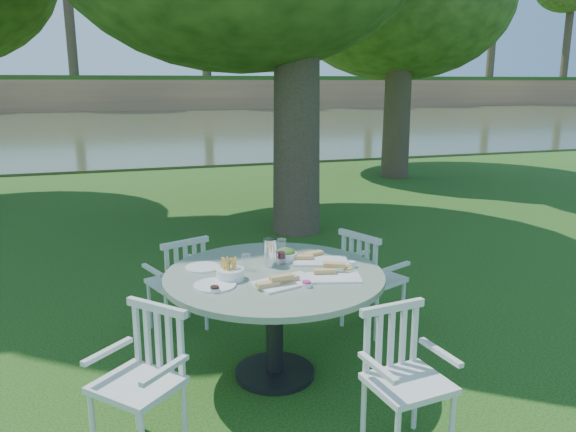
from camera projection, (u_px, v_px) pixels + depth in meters
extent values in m
plane|color=#12380B|center=(295.00, 313.00, 5.03)|extent=(140.00, 140.00, 0.00)
cylinder|color=black|center=(275.00, 372.00, 3.96)|extent=(0.56, 0.56, 0.04)
cylinder|color=black|center=(275.00, 325.00, 3.88)|extent=(0.12, 0.12, 0.68)
cylinder|color=gray|center=(274.00, 276.00, 3.79)|extent=(1.49, 1.49, 0.04)
cylinder|color=silver|center=(403.00, 305.00, 4.66)|extent=(0.03, 0.03, 0.42)
cylinder|color=silver|center=(369.00, 293.00, 4.93)|extent=(0.03, 0.03, 0.42)
cylinder|color=silver|center=(376.00, 316.00, 4.44)|extent=(0.03, 0.03, 0.42)
cylinder|color=silver|center=(342.00, 303.00, 4.72)|extent=(0.03, 0.03, 0.42)
cube|color=silver|center=(373.00, 278.00, 4.64)|extent=(0.53, 0.55, 0.04)
cube|color=silver|center=(359.00, 260.00, 4.47)|extent=(0.20, 0.41, 0.43)
cylinder|color=silver|center=(188.00, 296.00, 4.89)|extent=(0.03, 0.03, 0.40)
cylinder|color=silver|center=(150.00, 306.00, 4.68)|extent=(0.03, 0.03, 0.40)
cylinder|color=silver|center=(206.00, 307.00, 4.65)|extent=(0.03, 0.03, 0.40)
cylinder|color=silver|center=(167.00, 318.00, 4.44)|extent=(0.03, 0.03, 0.40)
cube|color=silver|center=(177.00, 282.00, 4.61)|extent=(0.51, 0.49, 0.04)
cube|color=silver|center=(186.00, 265.00, 4.43)|extent=(0.40, 0.17, 0.41)
cylinder|color=silver|center=(93.00, 427.00, 3.02)|extent=(0.03, 0.03, 0.41)
cylinder|color=silver|center=(137.00, 398.00, 3.30)|extent=(0.03, 0.03, 0.41)
cylinder|color=silver|center=(185.00, 416.00, 3.12)|extent=(0.03, 0.03, 0.41)
cube|color=silver|center=(137.00, 385.00, 3.02)|extent=(0.56, 0.56, 0.04)
cube|color=silver|center=(158.00, 339.00, 3.13)|extent=(0.31, 0.33, 0.42)
cylinder|color=silver|center=(452.00, 427.00, 3.03)|extent=(0.03, 0.03, 0.40)
cylinder|color=silver|center=(363.00, 412.00, 3.17)|extent=(0.03, 0.03, 0.40)
cylinder|color=silver|center=(415.00, 398.00, 3.31)|extent=(0.03, 0.03, 0.40)
cube|color=silver|center=(409.00, 384.00, 3.05)|extent=(0.45, 0.42, 0.04)
cube|color=silver|center=(391.00, 339.00, 3.16)|extent=(0.41, 0.08, 0.41)
cube|color=white|center=(286.00, 282.00, 3.59)|extent=(0.44, 0.33, 0.01)
cube|color=white|center=(334.00, 278.00, 3.68)|extent=(0.39, 0.29, 0.01)
cube|color=white|center=(320.00, 261.00, 4.01)|extent=(0.44, 0.33, 0.02)
cylinder|color=white|center=(215.00, 285.00, 3.54)|extent=(0.27, 0.27, 0.01)
cylinder|color=white|center=(203.00, 267.00, 3.89)|extent=(0.24, 0.24, 0.01)
cylinder|color=white|center=(230.00, 274.00, 3.66)|extent=(0.18, 0.18, 0.07)
cylinder|color=white|center=(286.00, 256.00, 4.06)|extent=(0.16, 0.16, 0.05)
cylinder|color=silver|center=(270.00, 252.00, 3.92)|extent=(0.10, 0.10, 0.19)
cylinder|color=white|center=(281.00, 251.00, 3.96)|extent=(0.07, 0.07, 0.18)
cylinder|color=white|center=(246.00, 262.00, 3.84)|extent=(0.06, 0.06, 0.11)
cylinder|color=white|center=(238.00, 270.00, 3.70)|extent=(0.06, 0.06, 0.10)
cylinder|color=white|center=(307.00, 285.00, 3.52)|extent=(0.06, 0.06, 0.03)
cylinder|color=white|center=(348.00, 271.00, 3.78)|extent=(0.06, 0.06, 0.03)
cylinder|color=white|center=(351.00, 265.00, 3.90)|extent=(0.07, 0.07, 0.03)
cylinder|color=white|center=(215.00, 290.00, 3.44)|extent=(0.06, 0.06, 0.03)
cube|color=#353E25|center=(138.00, 127.00, 26.30)|extent=(100.00, 28.00, 0.12)
cube|color=#9C6C49|center=(124.00, 96.00, 40.39)|extent=(100.00, 3.00, 2.20)
cube|color=#12380B|center=(119.00, 78.00, 47.04)|extent=(100.00, 18.00, 0.30)
cylinder|color=black|center=(399.00, 1.00, 47.39)|extent=(0.70, 0.70, 13.00)
cylinder|color=black|center=(489.00, 6.00, 50.10)|extent=(0.70, 0.70, 13.00)
cylinder|color=black|center=(569.00, 10.00, 52.81)|extent=(0.70, 0.70, 13.00)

